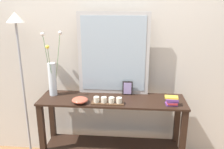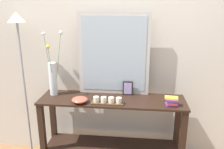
% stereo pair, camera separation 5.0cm
% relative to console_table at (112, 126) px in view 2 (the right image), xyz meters
% --- Properties ---
extents(wall_back, '(6.40, 0.08, 2.70)m').
position_rel_console_table_xyz_m(wall_back, '(0.00, 0.32, 0.83)').
color(wall_back, beige).
rests_on(wall_back, ground).
extents(console_table, '(1.49, 0.40, 0.83)m').
position_rel_console_table_xyz_m(console_table, '(0.00, 0.00, 0.00)').
color(console_table, black).
rests_on(console_table, ground).
extents(mirror_leaning, '(0.74, 0.03, 0.86)m').
position_rel_console_table_xyz_m(mirror_leaning, '(-0.00, 0.17, 0.74)').
color(mirror_leaning, '#B7B2AD').
rests_on(mirror_leaning, console_table).
extents(tall_vase_left, '(0.22, 0.23, 0.67)m').
position_rel_console_table_xyz_m(tall_vase_left, '(-0.63, 0.06, 0.51)').
color(tall_vase_left, silver).
rests_on(tall_vase_left, console_table).
extents(candle_tray, '(0.32, 0.09, 0.07)m').
position_rel_console_table_xyz_m(candle_tray, '(-0.03, -0.12, 0.33)').
color(candle_tray, '#472D1C').
rests_on(candle_tray, console_table).
extents(picture_frame_small, '(0.11, 0.01, 0.15)m').
position_rel_console_table_xyz_m(picture_frame_small, '(0.15, 0.13, 0.38)').
color(picture_frame_small, black).
rests_on(picture_frame_small, console_table).
extents(decorative_bowl, '(0.16, 0.16, 0.06)m').
position_rel_console_table_xyz_m(decorative_bowl, '(-0.30, -0.13, 0.34)').
color(decorative_bowl, '#B24C38').
rests_on(decorative_bowl, console_table).
extents(book_stack, '(0.13, 0.10, 0.09)m').
position_rel_console_table_xyz_m(book_stack, '(0.58, -0.10, 0.35)').
color(book_stack, '#663884').
rests_on(book_stack, console_table).
extents(floor_lamp, '(0.24, 0.24, 1.68)m').
position_rel_console_table_xyz_m(floor_lamp, '(-0.97, 0.07, 0.62)').
color(floor_lamp, '#9E9EA3').
rests_on(floor_lamp, ground).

